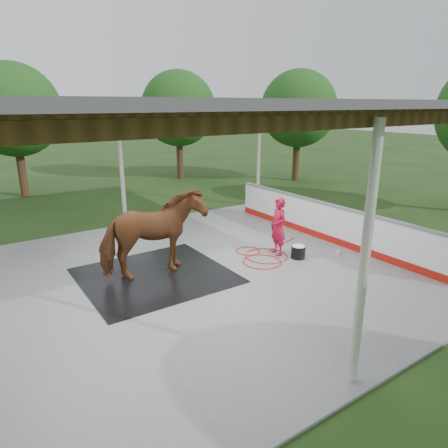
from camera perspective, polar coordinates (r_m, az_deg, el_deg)
ground at (r=9.91m, az=-4.04°, el=-7.38°), size 100.00×100.00×0.00m
concrete_slab at (r=9.90m, az=-4.04°, el=-7.25°), size 12.00×10.00×0.05m
pavilion_structure at (r=9.04m, az=-4.58°, el=16.20°), size 12.60×10.60×4.05m
dasher_board at (r=12.50m, az=14.43°, el=0.19°), size 0.16×8.00×1.15m
tree_belt at (r=9.98m, az=-5.66°, el=15.21°), size 28.00×28.00×5.80m
rubber_mat at (r=9.90m, az=-9.79°, el=-7.24°), size 3.38×3.17×0.03m
horse at (r=9.52m, az=-10.09°, el=-1.50°), size 2.48×1.21×2.06m
handler at (r=10.97m, az=7.75°, el=-0.35°), size 0.47×0.64×1.59m
wash_bucket at (r=10.96m, az=10.55°, el=-3.91°), size 0.38×0.38×0.35m
soap_bottle_a at (r=11.14m, az=10.86°, el=-3.64°), size 0.16×0.16×0.34m
soap_bottle_b at (r=11.40m, az=15.96°, el=-3.85°), size 0.14×0.14×0.22m
hose_coil at (r=10.93m, az=5.44°, el=-4.69°), size 2.58×1.71×0.02m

